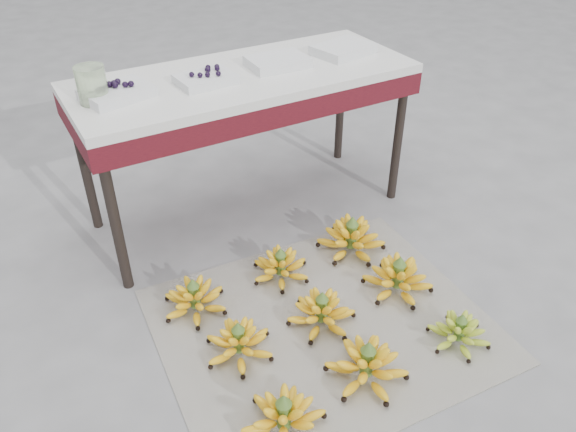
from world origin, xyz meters
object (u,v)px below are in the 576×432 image
tray_left (206,79)px  tray_right (278,62)px  bunch_front_center (367,365)px  newspaper_mat (323,325)px  bunch_mid_center (322,312)px  bunch_front_right (459,332)px  tray_far_right (343,49)px  glass_jar (92,85)px  bunch_back_center (281,267)px  bunch_mid_left (239,343)px  bunch_mid_right (398,278)px  bunch_back_right (351,239)px  bunch_front_left (284,418)px  vendor_table (245,91)px  bunch_back_left (195,299)px  tray_far_left (117,92)px

tray_left → tray_right: bearing=4.7°
bunch_front_center → tray_left: tray_left is taller
newspaper_mat → bunch_mid_center: bearing=93.6°
newspaper_mat → bunch_front_right: (0.40, -0.33, 0.05)m
newspaper_mat → tray_far_right: (0.64, 0.87, 0.75)m
bunch_mid_center → glass_jar: (-0.53, 0.86, 0.75)m
tray_far_right → glass_jar: glass_jar is taller
bunch_mid_center → bunch_back_center: bearing=70.7°
newspaper_mat → bunch_mid_left: size_ratio=4.18×
bunch_front_center → bunch_mid_right: size_ratio=1.03×
bunch_back_right → tray_left: (-0.45, 0.50, 0.69)m
bunch_back_center → bunch_mid_center: bearing=-85.2°
bunch_front_left → glass_jar: size_ratio=2.42×
glass_jar → bunch_front_right: bearing=-52.1°
bunch_back_right → glass_jar: (-0.91, 0.53, 0.74)m
vendor_table → tray_right: size_ratio=5.65×
bunch_back_center → tray_left: size_ratio=1.11×
bunch_mid_center → tray_left: bearing=75.8°
bunch_mid_center → bunch_front_left: bearing=-156.1°
tray_right → tray_far_right: bearing=-0.7°
vendor_table → glass_jar: (-0.65, -0.00, 0.16)m
bunch_back_right → tray_left: tray_left is taller
bunch_front_left → glass_jar: (-0.17, 1.20, 0.74)m
bunch_back_center → vendor_table: vendor_table is taller
bunch_mid_left → bunch_back_center: 0.46m
bunch_back_right → glass_jar: 1.28m
bunch_front_left → bunch_front_right: bunch_front_left is taller
bunch_mid_right → bunch_back_right: 0.32m
bunch_front_right → bunch_mid_right: bunch_mid_right is taller
bunch_back_left → bunch_mid_left: bearing=-89.4°
tray_far_left → newspaper_mat: bearing=-63.0°
tray_far_right → bunch_back_right: bearing=-117.2°
bunch_front_right → tray_far_left: 1.63m
bunch_front_left → bunch_front_center: (0.36, 0.04, 0.00)m
bunch_back_center → bunch_back_right: (0.37, 0.00, 0.01)m
tray_right → bunch_front_left: bearing=-118.4°
bunch_front_center → bunch_back_center: size_ratio=1.26×
bunch_front_center → bunch_back_center: (0.01, 0.63, -0.01)m
bunch_front_right → glass_jar: size_ratio=1.72×
newspaper_mat → tray_left: bearing=95.3°
tray_far_left → tray_far_right: 1.09m
vendor_table → bunch_mid_left: bearing=-119.0°
bunch_mid_right → bunch_back_left: (-0.79, 0.31, -0.01)m
glass_jar → tray_left: bearing=-3.8°
bunch_mid_left → tray_right: (0.64, 0.84, 0.70)m
bunch_mid_center → vendor_table: 1.05m
bunch_front_right → bunch_mid_right: 0.35m
bunch_back_right → glass_jar: glass_jar is taller
newspaper_mat → tray_left: size_ratio=5.04×
tray_left → glass_jar: (-0.46, 0.03, 0.05)m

